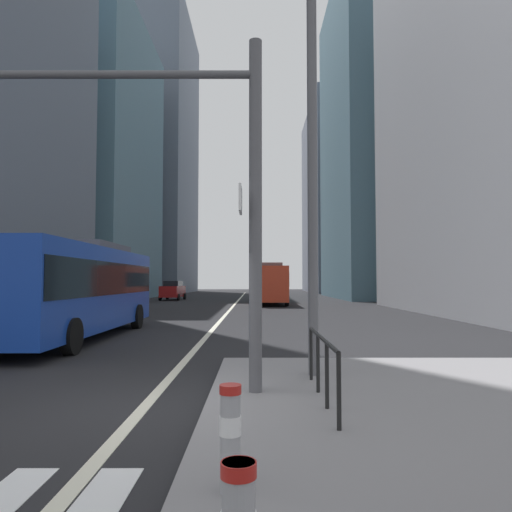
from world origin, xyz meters
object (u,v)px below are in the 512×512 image
(car_oncoming_far, at_px, (174,290))
(bollard_left, at_px, (231,432))
(car_oncoming_mid, at_px, (105,298))
(car_receding_near, at_px, (262,288))
(car_receding_far, at_px, (279,289))
(city_bus_blue_oncoming, at_px, (79,285))
(city_bus_red_receding, at_px, (271,282))
(traffic_signal_gantry, at_px, (126,156))
(street_lamp_post, at_px, (313,118))

(car_oncoming_far, distance_m, bollard_left, 45.52)
(car_oncoming_mid, bearing_deg, car_receding_near, 75.64)
(car_receding_near, bearing_deg, car_receding_far, -77.27)
(car_oncoming_mid, distance_m, bollard_left, 25.21)
(city_bus_blue_oncoming, relative_size, car_receding_far, 2.58)
(city_bus_red_receding, relative_size, car_oncoming_far, 2.38)
(city_bus_red_receding, xyz_separation_m, car_oncoming_mid, (-10.08, -13.10, -0.85))
(traffic_signal_gantry, distance_m, bollard_left, 5.51)
(city_bus_blue_oncoming, height_order, car_receding_near, city_bus_blue_oncoming)
(car_receding_far, height_order, bollard_left, car_receding_far)
(traffic_signal_gantry, bearing_deg, car_oncoming_far, 98.69)
(city_bus_red_receding, distance_m, car_receding_far, 16.04)
(city_bus_blue_oncoming, distance_m, car_oncoming_far, 32.60)
(street_lamp_post, bearing_deg, city_bus_blue_oncoming, 136.01)
(car_receding_far, xyz_separation_m, traffic_signal_gantry, (-4.80, -48.96, 3.15))
(car_oncoming_far, bearing_deg, traffic_signal_gantry, -81.31)
(bollard_left, bearing_deg, car_receding_far, 86.97)
(city_bus_red_receding, xyz_separation_m, street_lamp_post, (-0.06, -31.56, 3.45))
(city_bus_blue_oncoming, xyz_separation_m, car_oncoming_mid, (-2.72, 11.42, -0.85))
(city_bus_red_receding, distance_m, bollard_left, 36.83)
(car_oncoming_far, relative_size, traffic_signal_gantry, 0.71)
(city_bus_blue_oncoming, height_order, car_oncoming_far, city_bus_blue_oncoming)
(city_bus_blue_oncoming, xyz_separation_m, traffic_signal_gantry, (3.93, -8.48, 2.30))
(city_bus_red_receding, relative_size, street_lamp_post, 1.39)
(city_bus_blue_oncoming, xyz_separation_m, car_receding_near, (6.85, 48.80, -0.85))
(car_oncoming_far, distance_m, traffic_signal_gantry, 41.58)
(car_oncoming_mid, distance_m, street_lamp_post, 21.44)
(car_receding_far, bearing_deg, city_bus_red_receding, -94.91)
(street_lamp_post, bearing_deg, car_receding_far, 88.27)
(city_bus_blue_oncoming, bearing_deg, car_oncoming_mid, 103.42)
(car_receding_near, height_order, traffic_signal_gantry, traffic_signal_gantry)
(car_receding_far, bearing_deg, street_lamp_post, -91.73)
(car_oncoming_far, height_order, street_lamp_post, street_lamp_post)
(car_receding_far, height_order, traffic_signal_gantry, traffic_signal_gantry)
(city_bus_red_receding, relative_size, car_receding_near, 2.61)
(car_oncoming_mid, xyz_separation_m, car_oncoming_far, (0.39, 21.09, 0.00))
(city_bus_blue_oncoming, relative_size, car_oncoming_mid, 2.54)
(car_oncoming_mid, relative_size, street_lamp_post, 0.54)
(car_receding_near, relative_size, car_receding_far, 0.99)
(city_bus_red_receding, bearing_deg, traffic_signal_gantry, -95.93)
(city_bus_blue_oncoming, bearing_deg, traffic_signal_gantry, -65.15)
(car_oncoming_mid, height_order, car_oncoming_far, same)
(car_receding_near, bearing_deg, bollard_left, -90.86)
(car_oncoming_mid, distance_m, car_oncoming_far, 21.09)
(city_bus_red_receding, bearing_deg, street_lamp_post, -90.11)
(car_oncoming_far, bearing_deg, city_bus_red_receding, -39.48)
(car_receding_near, xyz_separation_m, car_receding_far, (1.88, -8.32, -0.00))
(bollard_left, bearing_deg, street_lamp_post, 75.40)
(city_bus_blue_oncoming, height_order, city_bus_red_receding, same)
(street_lamp_post, bearing_deg, bollard_left, -104.60)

